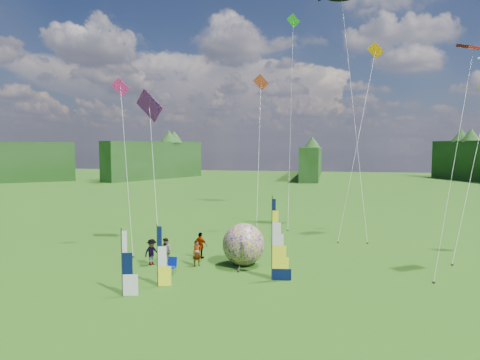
% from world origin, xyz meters
% --- Properties ---
extents(ground, '(220.00, 220.00, 0.00)m').
position_xyz_m(ground, '(0.00, 0.00, 0.00)').
color(ground, '#317C14').
rests_on(ground, ground).
extents(treeline_ring, '(210.00, 210.00, 8.00)m').
position_xyz_m(treeline_ring, '(0.00, 0.00, 4.00)').
color(treeline_ring, '#2A4F23').
rests_on(treeline_ring, ground).
extents(feather_banner_main, '(1.23, 0.27, 4.53)m').
position_xyz_m(feather_banner_main, '(0.87, 3.62, 2.27)').
color(feather_banner_main, '#071138').
rests_on(feather_banner_main, ground).
extents(side_banner_left, '(0.89, 0.37, 3.22)m').
position_xyz_m(side_banner_left, '(-4.88, 1.35, 1.61)').
color(side_banner_left, '#FFFA1E').
rests_on(side_banner_left, ground).
extents(side_banner_far, '(0.96, 0.33, 3.26)m').
position_xyz_m(side_banner_far, '(-6.02, -0.38, 1.63)').
color(side_banner_far, white).
rests_on(side_banner_far, ground).
extents(bol_inflatable, '(2.84, 2.84, 2.63)m').
position_xyz_m(bol_inflatable, '(-1.25, 6.31, 1.31)').
color(bol_inflatable, '#0E0385').
rests_on(bol_inflatable, ground).
extents(spectator_a, '(0.70, 0.68, 1.61)m').
position_xyz_m(spectator_a, '(-4.01, 5.49, 0.81)').
color(spectator_a, '#66594C').
rests_on(spectator_a, ground).
extents(spectator_b, '(0.88, 0.66, 1.63)m').
position_xyz_m(spectator_b, '(-6.08, 5.59, 0.82)').
color(spectator_b, '#66594C').
rests_on(spectator_b, ground).
extents(spectator_c, '(0.88, 1.10, 1.63)m').
position_xyz_m(spectator_c, '(-6.86, 5.16, 0.82)').
color(spectator_c, '#66594C').
rests_on(spectator_c, ground).
extents(spectator_d, '(1.09, 0.67, 1.73)m').
position_xyz_m(spectator_d, '(-4.34, 7.29, 0.87)').
color(spectator_d, '#66594C').
rests_on(spectator_d, ground).
extents(camp_chair, '(0.57, 0.57, 0.97)m').
position_xyz_m(camp_chair, '(-4.99, 3.59, 0.48)').
color(camp_chair, navy).
rests_on(camp_chair, ground).
extents(kite_whale, '(9.89, 16.52, 24.31)m').
position_xyz_m(kite_whale, '(5.88, 19.98, 12.16)').
color(kite_whale, black).
rests_on(kite_whale, ground).
extents(kite_rainbow_delta, '(11.49, 13.56, 13.24)m').
position_xyz_m(kite_rainbow_delta, '(-9.36, 11.57, 6.62)').
color(kite_rainbow_delta, red).
rests_on(kite_rainbow_delta, ground).
extents(kite_parafoil, '(10.52, 11.65, 15.59)m').
position_xyz_m(kite_parafoil, '(11.07, 7.54, 7.80)').
color(kite_parafoil, red).
rests_on(kite_parafoil, ground).
extents(small_kite_red, '(4.38, 9.48, 14.28)m').
position_xyz_m(small_kite_red, '(-1.77, 15.43, 7.14)').
color(small_kite_red, '#C03A1F').
rests_on(small_kite_red, ground).
extents(small_kite_orange, '(6.61, 11.71, 17.51)m').
position_xyz_m(small_kite_orange, '(6.33, 18.26, 8.76)').
color(small_kite_orange, '#FF9600').
rests_on(small_kite_orange, ground).
extents(small_kite_yellow, '(8.23, 10.22, 12.91)m').
position_xyz_m(small_kite_yellow, '(13.38, 12.00, 6.45)').
color(small_kite_yellow, yellow).
rests_on(small_kite_yellow, ground).
extents(small_kite_pink, '(7.26, 8.84, 13.24)m').
position_xyz_m(small_kite_pink, '(-10.52, 9.30, 6.62)').
color(small_kite_pink, '#E7207B').
rests_on(small_kite_pink, ground).
extents(small_kite_green, '(5.17, 12.96, 22.12)m').
position_xyz_m(small_kite_green, '(0.20, 22.91, 11.06)').
color(small_kite_green, '#1F9E1A').
rests_on(small_kite_green, ground).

